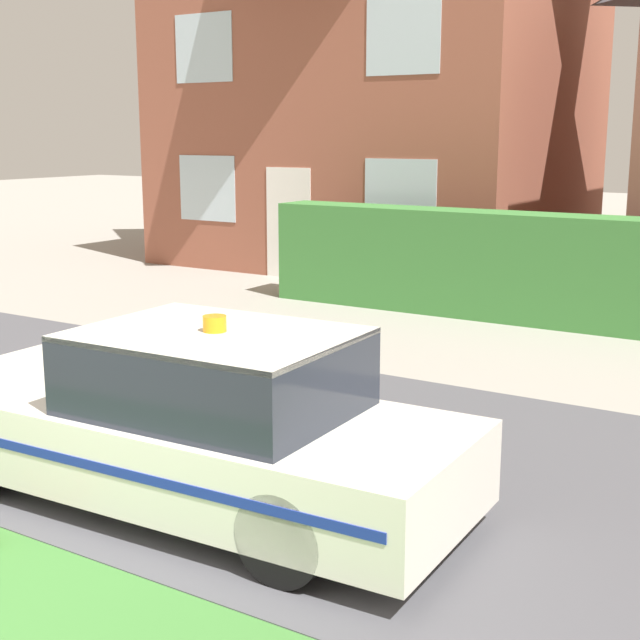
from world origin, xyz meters
TOP-DOWN VIEW (x-y plane):
  - road_strip at (0.00, 3.75)m, footprint 28.00×5.03m
  - garden_hedge at (-0.08, 10.05)m, footprint 8.40×0.80m
  - police_car at (0.02, 2.30)m, footprint 4.58×1.79m
  - house_left at (-5.14, 14.76)m, footprint 8.29×6.85m

SIDE VIEW (x-z plane):
  - road_strip at x=0.00m, z-range 0.00..0.01m
  - police_car at x=0.02m, z-range -0.09..1.37m
  - garden_hedge at x=-0.08m, z-range 0.00..1.60m
  - house_left at x=-5.14m, z-range 0.06..7.63m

